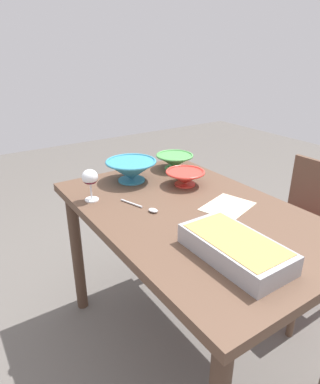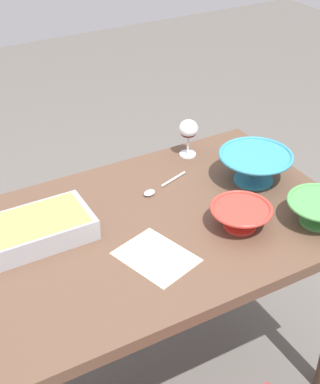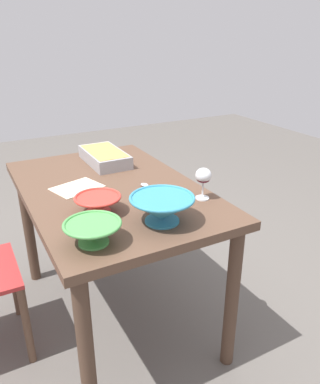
{
  "view_description": "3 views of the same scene",
  "coord_description": "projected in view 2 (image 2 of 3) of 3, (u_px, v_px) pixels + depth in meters",
  "views": [
    {
      "loc": [
        -0.99,
        0.82,
        1.4
      ],
      "look_at": [
        0.12,
        0.08,
        0.82
      ],
      "focal_mm": 31.63,
      "sensor_mm": 36.0,
      "label": 1
    },
    {
      "loc": [
        -0.66,
        -1.24,
        1.83
      ],
      "look_at": [
        0.07,
        0.07,
        0.82
      ],
      "focal_mm": 52.74,
      "sensor_mm": 36.0,
      "label": 2
    },
    {
      "loc": [
        1.59,
        -0.59,
        1.46
      ],
      "look_at": [
        0.22,
        0.15,
        0.79
      ],
      "focal_mm": 35.41,
      "sensor_mm": 36.0,
      "label": 3
    }
  ],
  "objects": [
    {
      "name": "ground_plane",
      "position": [
        154.0,
        381.0,
        2.19
      ],
      "size": [
        8.0,
        8.0,
        0.0
      ],
      "primitive_type": "plane",
      "color": "#5B5651"
    },
    {
      "name": "dining_table",
      "position": [
        152.0,
        249.0,
        1.82
      ],
      "size": [
        1.23,
        0.79,
        0.76
      ],
      "color": "brown",
      "rests_on": "ground_plane"
    },
    {
      "name": "wine_glass",
      "position": [
        188.0,
        131.0,
        2.06
      ],
      "size": [
        0.07,
        0.07,
        0.14
      ],
      "color": "white",
      "rests_on": "dining_table"
    },
    {
      "name": "casserole_dish",
      "position": [
        31.0,
        230.0,
        1.67
      ],
      "size": [
        0.36,
        0.19,
        0.07
      ],
      "color": "#99999E",
      "rests_on": "dining_table"
    },
    {
      "name": "mixing_bowl",
      "position": [
        241.0,
        216.0,
        1.73
      ],
      "size": [
        0.19,
        0.19,
        0.07
      ],
      "color": "red",
      "rests_on": "dining_table"
    },
    {
      "name": "small_bowl",
      "position": [
        319.0,
        210.0,
        1.74
      ],
      "size": [
        0.21,
        0.21,
        0.08
      ],
      "color": "#4C994C",
      "rests_on": "dining_table"
    },
    {
      "name": "serving_bowl",
      "position": [
        255.0,
        166.0,
        1.94
      ],
      "size": [
        0.26,
        0.26,
        0.11
      ],
      "color": "teal",
      "rests_on": "dining_table"
    },
    {
      "name": "serving_spoon",
      "position": [
        157.0,
        189.0,
        1.92
      ],
      "size": [
        0.2,
        0.08,
        0.01
      ],
      "color": "silver",
      "rests_on": "dining_table"
    },
    {
      "name": "napkin",
      "position": [
        156.0,
        257.0,
        1.63
      ],
      "size": [
        0.22,
        0.26,
        0.0
      ],
      "primitive_type": "cube",
      "rotation": [
        0.0,
        0.0,
        0.3
      ],
      "color": "beige",
      "rests_on": "dining_table"
    }
  ]
}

